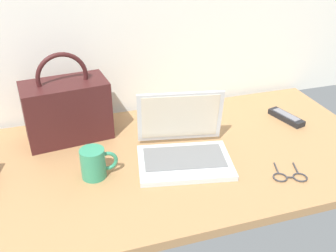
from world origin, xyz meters
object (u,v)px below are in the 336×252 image
Objects in this scene: laptop at (183,146)px; remote_control_near at (286,117)px; coffee_mug at (94,163)px; eyeglasses at (290,177)px; handbag at (67,109)px.

laptop reaches higher than remote_control_near.
remote_control_near is at bearing 10.73° from coffee_mug.
eyeglasses is at bearing -120.61° from remote_control_near.
eyeglasses is at bearing -36.32° from handbag.
coffee_mug is 0.63m from eyeglasses.
handbag reaches higher than remote_control_near.
coffee_mug reaches higher than remote_control_near.
remote_control_near is (0.80, 0.15, -0.04)m from coffee_mug.
laptop is 1.06× the size of handbag.
eyeglasses is 0.81m from handbag.
remote_control_near is at bearing 15.15° from laptop.
handbag is at bearing 171.45° from remote_control_near.
handbag is (-0.36, 0.26, 0.07)m from laptop.
coffee_mug is 0.94× the size of eyeglasses.
remote_control_near reaches higher than eyeglasses.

